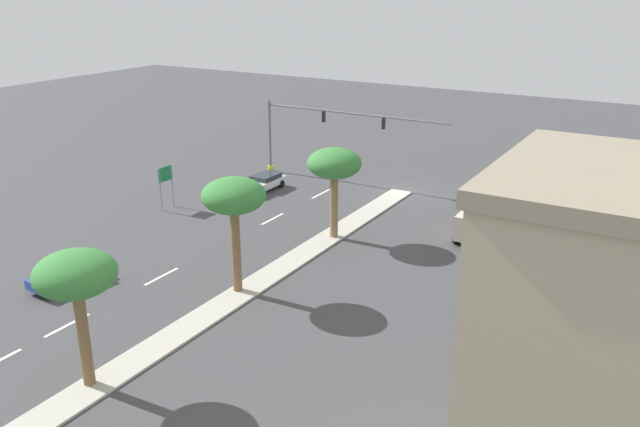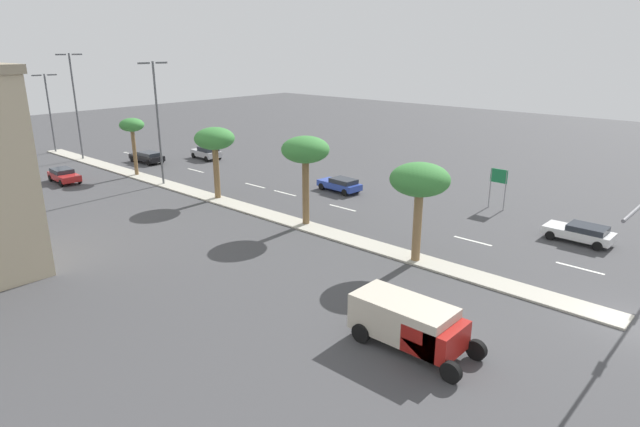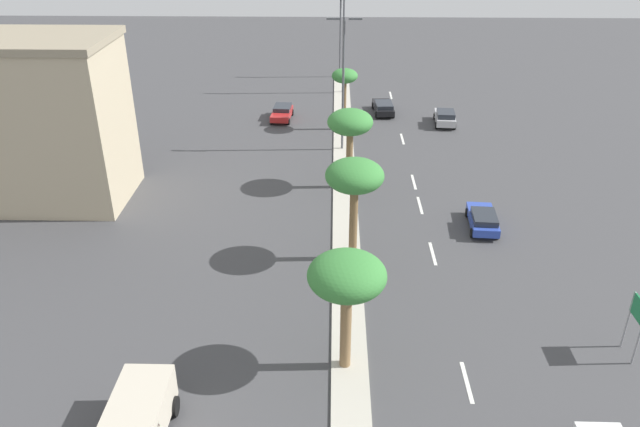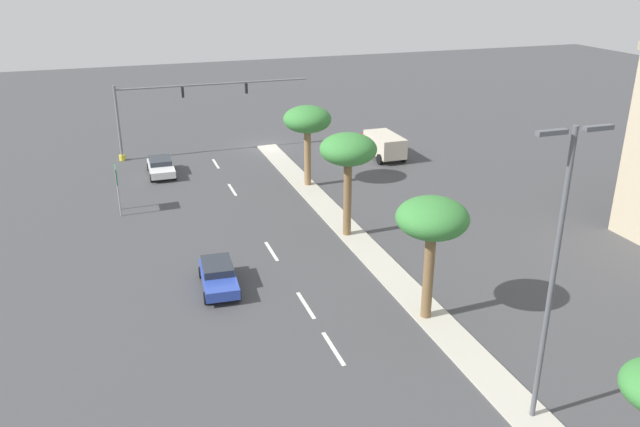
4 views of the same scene
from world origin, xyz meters
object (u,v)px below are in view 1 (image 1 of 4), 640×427
traffic_signal_gantry (311,130)px  sedan_white_trailing (263,182)px  sedan_blue_left (69,273)px  palm_tree_inboard (234,198)px  palm_tree_outboard (76,277)px  directional_road_sign (166,179)px  palm_tree_left (334,165)px  box_truck (482,221)px

traffic_signal_gantry → sedan_white_trailing: traffic_signal_gantry is taller
sedan_blue_left → traffic_signal_gantry: bearing=-91.6°
sedan_white_trailing → sedan_blue_left: bearing=92.5°
palm_tree_inboard → sedan_white_trailing: 19.84m
sedan_blue_left → sedan_white_trailing: (0.90, -20.67, -0.00)m
palm_tree_outboard → sedan_blue_left: palm_tree_outboard is taller
directional_road_sign → palm_tree_left: (-14.08, -1.15, 2.74)m
traffic_signal_gantry → sedan_blue_left: (0.70, 25.86, -3.62)m
palm_tree_inboard → traffic_signal_gantry: bearing=-69.1°
directional_road_sign → sedan_blue_left: directional_road_sign is taller
traffic_signal_gantry → palm_tree_left: size_ratio=2.80×
palm_tree_left → palm_tree_inboard: size_ratio=0.94×
directional_road_sign → traffic_signal_gantry: bearing=-112.0°
sedan_blue_left → box_truck: bearing=-133.3°
directional_road_sign → palm_tree_inboard: bearing=146.8°
traffic_signal_gantry → palm_tree_inboard: size_ratio=2.62×
palm_tree_outboard → sedan_blue_left: (9.04, -6.45, -4.48)m
palm_tree_left → box_truck: bearing=-148.9°
palm_tree_outboard → sedan_white_trailing: (9.94, -27.13, -4.48)m
traffic_signal_gantry → sedan_blue_left: size_ratio=3.96×
palm_tree_outboard → sedan_blue_left: bearing=-35.5°
palm_tree_inboard → sedan_blue_left: 11.05m
palm_tree_outboard → palm_tree_inboard: bearing=-89.8°
palm_tree_left → sedan_white_trailing: size_ratio=1.40×
palm_tree_left → box_truck: 10.86m
traffic_signal_gantry → palm_tree_inboard: 23.25m
directional_road_sign → palm_tree_inboard: (-13.48, 8.83, 3.17)m
directional_road_sign → palm_tree_outboard: bearing=124.8°
palm_tree_left → sedan_white_trailing: 13.12m
traffic_signal_gantry → palm_tree_outboard: traffic_signal_gantry is taller
traffic_signal_gantry → sedan_white_trailing: 6.53m
sedan_white_trailing → box_truck: size_ratio=0.76×
directional_road_sign → box_truck: 23.65m
traffic_signal_gantry → palm_tree_inboard: palm_tree_inboard is taller
palm_tree_outboard → box_truck: palm_tree_outboard is taller
palm_tree_outboard → sedan_white_trailing: size_ratio=1.40×
palm_tree_inboard → palm_tree_left: bearing=-93.4°
palm_tree_left → palm_tree_outboard: bearing=88.4°
palm_tree_left → sedan_blue_left: (9.59, 14.16, -4.44)m
traffic_signal_gantry → sedan_blue_left: 26.13m
palm_tree_left → palm_tree_outboard: (0.56, 20.62, 0.04)m
directional_road_sign → palm_tree_inboard: 16.42m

